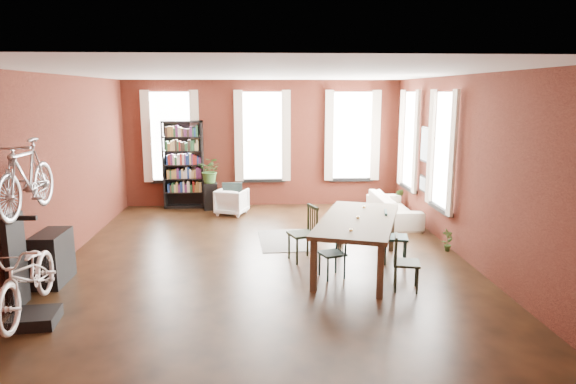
{
  "coord_description": "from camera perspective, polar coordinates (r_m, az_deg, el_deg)",
  "views": [
    {
      "loc": [
        -0.1,
        -8.63,
        2.9
      ],
      "look_at": [
        0.43,
        0.6,
        1.09
      ],
      "focal_mm": 32.0,
      "sensor_mm": 36.0,
      "label": 1
    }
  ],
  "objects": [
    {
      "name": "room",
      "position": [
        9.28,
        -1.13,
        6.33
      ],
      "size": [
        9.0,
        9.04,
        3.22
      ],
      "color": "black",
      "rests_on": "ground"
    },
    {
      "name": "dining_table",
      "position": [
        8.61,
        7.71,
        -5.71
      ],
      "size": [
        1.89,
        2.76,
        0.86
      ],
      "primitive_type": "cube",
      "rotation": [
        0.0,
        0.0,
        -0.32
      ],
      "color": "brown",
      "rests_on": "ground"
    },
    {
      "name": "dining_chair_a",
      "position": [
        8.19,
        4.92,
        -6.79
      ],
      "size": [
        0.47,
        0.47,
        0.79
      ],
      "primitive_type": "cube",
      "rotation": [
        0.0,
        0.0,
        -1.23
      ],
      "color": "#183431",
      "rests_on": "ground"
    },
    {
      "name": "dining_chair_b",
      "position": [
        8.94,
        1.63,
        -4.65
      ],
      "size": [
        0.57,
        0.57,
        0.96
      ],
      "primitive_type": "cube",
      "rotation": [
        0.0,
        0.0,
        -1.24
      ],
      "color": "black",
      "rests_on": "ground"
    },
    {
      "name": "dining_chair_c",
      "position": [
        7.87,
        13.04,
        -7.67
      ],
      "size": [
        0.46,
        0.46,
        0.83
      ],
      "primitive_type": "cube",
      "rotation": [
        0.0,
        0.0,
        1.34
      ],
      "color": "black",
      "rests_on": "ground"
    },
    {
      "name": "dining_chair_d",
      "position": [
        9.03,
        11.84,
        -4.94
      ],
      "size": [
        0.49,
        0.49,
        0.9
      ],
      "primitive_type": "cube",
      "rotation": [
        0.0,
        0.0,
        1.36
      ],
      "color": "#1B3B3A",
      "rests_on": "ground"
    },
    {
      "name": "bookshelf",
      "position": [
        13.19,
        -11.55,
        2.99
      ],
      "size": [
        1.0,
        0.32,
        2.2
      ],
      "primitive_type": "cube",
      "color": "black",
      "rests_on": "ground"
    },
    {
      "name": "white_armchair",
      "position": [
        12.39,
        -6.27,
        -0.93
      ],
      "size": [
        0.83,
        0.81,
        0.68
      ],
      "primitive_type": "imported",
      "rotation": [
        0.0,
        0.0,
        2.8
      ],
      "color": "white",
      "rests_on": "ground"
    },
    {
      "name": "cream_sofa",
      "position": [
        11.9,
        11.65,
        -1.27
      ],
      "size": [
        0.61,
        2.08,
        0.81
      ],
      "primitive_type": "imported",
      "rotation": [
        0.0,
        0.0,
        1.57
      ],
      "color": "beige",
      "rests_on": "ground"
    },
    {
      "name": "striped_rug",
      "position": [
        10.23,
        -0.37,
        -5.38
      ],
      "size": [
        1.07,
        1.62,
        0.01
      ],
      "primitive_type": "cube",
      "rotation": [
        0.0,
        0.0,
        0.06
      ],
      "color": "black",
      "rests_on": "ground"
    },
    {
      "name": "bike_trainer",
      "position": [
        7.43,
        -26.26,
        -12.49
      ],
      "size": [
        0.59,
        0.59,
        0.16
      ],
      "primitive_type": "cube",
      "rotation": [
        0.0,
        0.0,
        0.1
      ],
      "color": "black",
      "rests_on": "ground"
    },
    {
      "name": "bike_wall_rack",
      "position": [
        7.91,
        -27.99,
        -6.81
      ],
      "size": [
        0.16,
        0.6,
        1.3
      ],
      "primitive_type": "cube",
      "color": "black",
      "rests_on": "ground"
    },
    {
      "name": "console_table",
      "position": [
        8.73,
        -24.68,
        -6.64
      ],
      "size": [
        0.4,
        0.8,
        0.8
      ],
      "primitive_type": "cube",
      "color": "black",
      "rests_on": "ground"
    },
    {
      "name": "plant_stand",
      "position": [
        12.99,
        -8.6,
        -0.46
      ],
      "size": [
        0.38,
        0.38,
        0.67
      ],
      "primitive_type": "cube",
      "rotation": [
        0.0,
        0.0,
        0.14
      ],
      "color": "black",
      "rests_on": "ground"
    },
    {
      "name": "plant_by_sofa",
      "position": [
        12.97,
        12.01,
        -1.54
      ],
      "size": [
        0.4,
        0.61,
        0.25
      ],
      "primitive_type": "imported",
      "rotation": [
        0.0,
        0.0,
        -0.15
      ],
      "color": "#2D5321",
      "rests_on": "ground"
    },
    {
      "name": "plant_small",
      "position": [
        10.0,
        17.27,
        -5.88
      ],
      "size": [
        0.35,
        0.46,
        0.15
      ],
      "primitive_type": "imported",
      "rotation": [
        0.0,
        0.0,
        0.36
      ],
      "color": "#325622",
      "rests_on": "ground"
    },
    {
      "name": "bicycle_floor",
      "position": [
        7.12,
        -27.21,
        -5.08
      ],
      "size": [
        0.7,
        1.0,
        1.83
      ],
      "primitive_type": "imported",
      "rotation": [
        0.0,
        0.0,
        0.07
      ],
      "color": "silver",
      "rests_on": "bike_trainer"
    },
    {
      "name": "bicycle_hung",
      "position": [
        7.52,
        -27.27,
        3.96
      ],
      "size": [
        0.47,
        1.0,
        1.66
      ],
      "primitive_type": "imported",
      "color": "#A5A8AD",
      "rests_on": "bike_wall_rack"
    },
    {
      "name": "plant_on_stand",
      "position": [
        12.89,
        -8.6,
        2.1
      ],
      "size": [
        0.74,
        0.78,
        0.5
      ],
      "primitive_type": "imported",
      "rotation": [
        0.0,
        0.0,
        -0.29
      ],
      "color": "#325C25",
      "rests_on": "plant_stand"
    }
  ]
}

